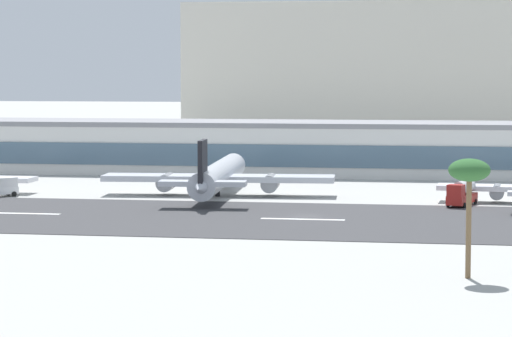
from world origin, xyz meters
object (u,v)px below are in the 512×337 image
distant_hotel_block (430,75)px  palm_tree_3 (469,174)px  airliner_black_tail_gate_1 (218,176)px  terminal_building (275,147)px  service_fuel_truck_1 (462,193)px

distant_hotel_block → palm_tree_3: (8.87, -218.02, -9.80)m
palm_tree_3 → airliner_black_tail_gate_1: bearing=118.7°
terminal_building → airliner_black_tail_gate_1: 47.31m
airliner_black_tail_gate_1 → palm_tree_3: 85.92m
distant_hotel_block → palm_tree_3: size_ratio=11.41×
distant_hotel_block → service_fuel_truck_1: 152.63m
service_fuel_truck_1 → palm_tree_3: size_ratio=0.73×
airliner_black_tail_gate_1 → palm_tree_3: palm_tree_3 is taller
terminal_building → airliner_black_tail_gate_1: (-2.59, -47.19, -2.08)m
distant_hotel_block → airliner_black_tail_gate_1: bearing=-102.7°
terminal_building → service_fuel_truck_1: 67.48m
palm_tree_3 → distant_hotel_block: bearing=92.3°
terminal_building → distant_hotel_block: distant_hotel_block is taller
terminal_building → service_fuel_truck_1: terminal_building is taller
distant_hotel_block → palm_tree_3: bearing=-87.7°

